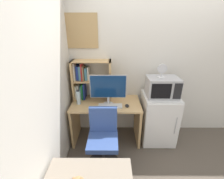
{
  "coord_description": "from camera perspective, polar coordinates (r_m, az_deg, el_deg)",
  "views": [
    {
      "loc": [
        -0.87,
        -2.56,
        1.92
      ],
      "look_at": [
        -0.88,
        -0.34,
        0.98
      ],
      "focal_mm": 24.32,
      "sensor_mm": 36.0,
      "label": 1
    }
  ],
  "objects": [
    {
      "name": "monitor",
      "position": [
        2.37,
        -1.46,
        0.67
      ],
      "size": [
        0.57,
        0.16,
        0.5
      ],
      "color": "#B7B7BC",
      "rests_on": "desk"
    },
    {
      "name": "wall_back",
      "position": [
        2.94,
        26.19,
        8.38
      ],
      "size": [
        6.4,
        0.04,
        2.6
      ],
      "primitive_type": "cube",
      "color": "silver",
      "rests_on": "ground_plane"
    },
    {
      "name": "microwave",
      "position": [
        2.54,
        18.39,
        0.92
      ],
      "size": [
        0.49,
        0.36,
        0.31
      ],
      "color": "#ADADB2",
      "rests_on": "mini_fridge"
    },
    {
      "name": "desk_fan",
      "position": [
        2.44,
        18.26,
        6.82
      ],
      "size": [
        0.14,
        0.11,
        0.22
      ],
      "color": "silver",
      "rests_on": "microwave"
    },
    {
      "name": "keyboard",
      "position": [
        2.42,
        -0.69,
        -6.2
      ],
      "size": [
        0.38,
        0.14,
        0.02
      ],
      "primitive_type": "cube",
      "color": "silver",
      "rests_on": "desk"
    },
    {
      "name": "desk_chair",
      "position": [
        2.29,
        -3.34,
        -19.03
      ],
      "size": [
        0.48,
        0.48,
        0.88
      ],
      "color": "black",
      "rests_on": "ground_plane"
    },
    {
      "name": "mini_fridge",
      "position": [
        2.8,
        16.92,
        -10.32
      ],
      "size": [
        0.56,
        0.55,
        0.86
      ],
      "color": "white",
      "rests_on": "ground_plane"
    },
    {
      "name": "desk",
      "position": [
        2.66,
        -2.18,
        -9.32
      ],
      "size": [
        1.14,
        0.62,
        0.73
      ],
      "color": "tan",
      "rests_on": "ground_plane"
    },
    {
      "name": "computer_mouse",
      "position": [
        2.43,
        5.66,
        -6.11
      ],
      "size": [
        0.06,
        0.1,
        0.03
      ],
      "primitive_type": "ellipsoid",
      "color": "black",
      "rests_on": "desk"
    },
    {
      "name": "wall_corkboard",
      "position": [
        2.62,
        -14.39,
        20.49
      ],
      "size": [
        0.78,
        0.02,
        0.52
      ],
      "primitive_type": "cube",
      "color": "tan"
    },
    {
      "name": "wall_left",
      "position": [
        1.36,
        -33.53,
        -8.22
      ],
      "size": [
        0.04,
        4.4,
        2.6
      ],
      "primitive_type": "cube",
      "color": "silver",
      "rests_on": "ground_plane"
    },
    {
      "name": "water_bottle",
      "position": [
        2.51,
        -12.52,
        -2.92
      ],
      "size": [
        0.07,
        0.07,
        0.25
      ],
      "color": "silver",
      "rests_on": "desk"
    },
    {
      "name": "hutch_bookshelf",
      "position": [
        2.61,
        -9.55,
        3.85
      ],
      "size": [
        0.65,
        0.27,
        0.67
      ],
      "color": "tan",
      "rests_on": "desk"
    }
  ]
}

